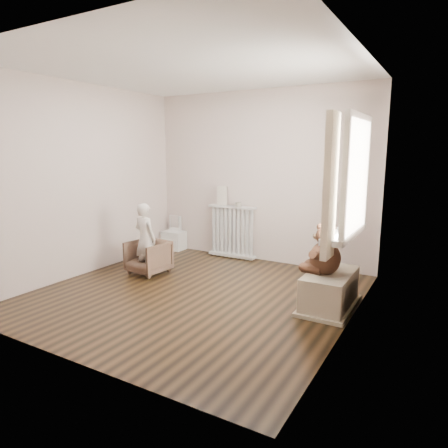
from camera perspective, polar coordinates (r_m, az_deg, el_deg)
The scene contains 19 objects.
floor at distance 4.91m, azimuth -4.21°, elevation -9.91°, with size 3.60×3.60×0.01m, color black.
ceiling at distance 4.68m, azimuth -4.67°, elevation 21.45°, with size 3.60×3.60×0.01m, color white.
back_wall at distance 6.18m, azimuth 5.09°, elevation 6.69°, with size 3.60×0.02×2.60m, color beige.
front_wall at distance 3.30m, azimuth -22.35°, elevation 2.56°, with size 3.60×0.02×2.60m, color beige.
left_wall at distance 5.82m, azimuth -19.31°, elevation 5.90°, with size 0.02×3.60×2.60m, color beige.
right_wall at distance 3.90m, azimuth 18.05°, elevation 3.95°, with size 0.02×3.60×2.60m, color beige.
window at distance 4.19m, azimuth 18.50°, elevation 6.41°, with size 0.03×0.90×1.10m, color white.
window_sill at distance 4.28m, azimuth 16.87°, elevation -1.26°, with size 0.22×1.10×0.06m, color silver.
curtain_left at distance 3.66m, azimuth 14.94°, elevation 5.14°, with size 0.06×0.26×1.30m, color beige.
curtain_right at distance 4.77m, azimuth 18.56°, elevation 6.13°, with size 0.06×0.26×1.30m, color beige.
radiator at distance 6.38m, azimuth 1.17°, elevation -1.40°, with size 0.80×0.15×0.84m, color silver.
paper_doll at distance 6.38m, azimuth -0.27°, elevation 4.08°, with size 0.18×0.02×0.30m, color beige.
tin_a at distance 6.25m, azimuth 2.04°, elevation 2.83°, with size 0.11×0.11×0.06m, color #A59E8C.
toy_vanity at distance 6.99m, azimuth -7.18°, elevation -1.39°, with size 0.37×0.27×0.59m, color silver.
armchair at distance 5.71m, azimuth -10.76°, elevation -4.67°, with size 0.50×0.51×0.47m, color brown.
child at distance 5.60m, azimuth -11.19°, elevation -2.02°, with size 0.36×0.24×0.98m, color silver.
toy_bench at distance 4.59m, azimuth 14.86°, elevation -9.08°, with size 0.45×0.85×0.40m, color #B8AB8C.
teddy_bear at distance 4.41m, azimuth 14.30°, elevation -3.45°, with size 0.43×0.33×0.53m, color #361E13, non-canonical shape.
plush_cat at distance 4.30m, azimuth 16.96°, elevation 0.55°, with size 0.14×0.23×0.19m, color slate, non-canonical shape.
Camera 1 is at (2.60, -3.79, 1.71)m, focal length 32.00 mm.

